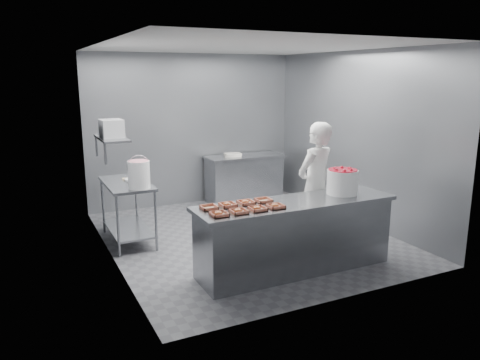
% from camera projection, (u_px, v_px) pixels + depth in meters
% --- Properties ---
extents(floor, '(4.50, 4.50, 0.00)m').
position_uv_depth(floor, '(247.00, 237.00, 7.13)').
color(floor, '#4C4C51').
rests_on(floor, ground).
extents(ceiling, '(4.50, 4.50, 0.00)m').
position_uv_depth(ceiling, '(247.00, 47.00, 6.51)').
color(ceiling, white).
rests_on(ceiling, wall_back).
extents(wall_back, '(4.00, 0.04, 2.80)m').
position_uv_depth(wall_back, '(193.00, 130.00, 8.79)').
color(wall_back, slate).
rests_on(wall_back, ground).
extents(wall_left, '(0.04, 4.50, 2.80)m').
position_uv_depth(wall_left, '(107.00, 156.00, 5.97)').
color(wall_left, slate).
rests_on(wall_left, ground).
extents(wall_right, '(0.04, 4.50, 2.80)m').
position_uv_depth(wall_right, '(356.00, 138.00, 7.67)').
color(wall_right, slate).
rests_on(wall_right, ground).
extents(service_counter, '(2.60, 0.70, 0.90)m').
position_uv_depth(service_counter, '(295.00, 236.00, 5.85)').
color(service_counter, slate).
rests_on(service_counter, ground).
extents(prep_table, '(0.60, 1.20, 0.90)m').
position_uv_depth(prep_table, '(127.00, 203.00, 6.82)').
color(prep_table, slate).
rests_on(prep_table, ground).
extents(back_counter, '(1.50, 0.60, 0.90)m').
position_uv_depth(back_counter, '(244.00, 178.00, 9.08)').
color(back_counter, slate).
rests_on(back_counter, ground).
extents(wall_shelf, '(0.35, 0.90, 0.03)m').
position_uv_depth(wall_shelf, '(112.00, 138.00, 6.54)').
color(wall_shelf, slate).
rests_on(wall_shelf, wall_left).
extents(tray_0, '(0.19, 0.18, 0.06)m').
position_uv_depth(tray_0, '(219.00, 214.00, 5.14)').
color(tray_0, tan).
rests_on(tray_0, service_counter).
extents(tray_1, '(0.19, 0.18, 0.06)m').
position_uv_depth(tray_1, '(239.00, 211.00, 5.25)').
color(tray_1, tan).
rests_on(tray_1, service_counter).
extents(tray_2, '(0.19, 0.18, 0.06)m').
position_uv_depth(tray_2, '(257.00, 209.00, 5.35)').
color(tray_2, tan).
rests_on(tray_2, service_counter).
extents(tray_3, '(0.19, 0.18, 0.06)m').
position_uv_depth(tray_3, '(276.00, 206.00, 5.45)').
color(tray_3, tan).
rests_on(tray_3, service_counter).
extents(tray_4, '(0.19, 0.18, 0.04)m').
position_uv_depth(tray_4, '(209.00, 207.00, 5.41)').
color(tray_4, tan).
rests_on(tray_4, service_counter).
extents(tray_5, '(0.19, 0.18, 0.06)m').
position_uv_depth(tray_5, '(228.00, 205.00, 5.51)').
color(tray_5, tan).
rests_on(tray_5, service_counter).
extents(tray_6, '(0.19, 0.18, 0.06)m').
position_uv_depth(tray_6, '(246.00, 202.00, 5.61)').
color(tray_6, tan).
rests_on(tray_6, service_counter).
extents(tray_7, '(0.19, 0.18, 0.04)m').
position_uv_depth(tray_7, '(264.00, 200.00, 5.71)').
color(tray_7, tan).
rests_on(tray_7, service_counter).
extents(worker, '(0.75, 0.61, 1.79)m').
position_uv_depth(worker, '(315.00, 186.00, 6.57)').
color(worker, white).
rests_on(worker, ground).
extents(strawberry_tub, '(0.40, 0.40, 0.33)m').
position_uv_depth(strawberry_tub, '(342.00, 181.00, 6.06)').
color(strawberry_tub, white).
rests_on(strawberry_tub, service_counter).
extents(glaze_bucket, '(0.32, 0.30, 0.46)m').
position_uv_depth(glaze_bucket, '(139.00, 174.00, 6.36)').
color(glaze_bucket, white).
rests_on(glaze_bucket, prep_table).
extents(bucket_lid, '(0.32, 0.32, 0.02)m').
position_uv_depth(bucket_lid, '(135.00, 179.00, 6.89)').
color(bucket_lid, white).
rests_on(bucket_lid, prep_table).
extents(rag, '(0.14, 0.12, 0.02)m').
position_uv_depth(rag, '(127.00, 179.00, 6.93)').
color(rag, '#CCB28C').
rests_on(rag, prep_table).
extents(appliance, '(0.30, 0.34, 0.25)m').
position_uv_depth(appliance, '(111.00, 129.00, 6.48)').
color(appliance, gray).
rests_on(appliance, wall_shelf).
extents(paper_stack, '(0.35, 0.29, 0.06)m').
position_uv_depth(paper_stack, '(233.00, 155.00, 8.87)').
color(paper_stack, silver).
rests_on(paper_stack, back_counter).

